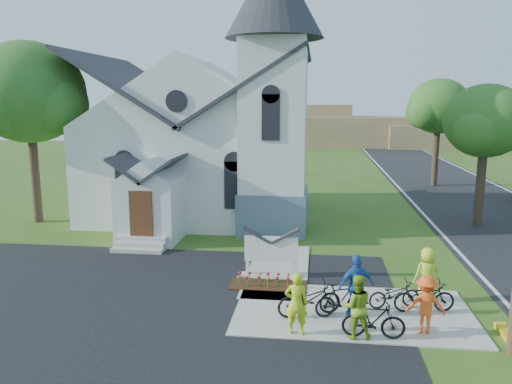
# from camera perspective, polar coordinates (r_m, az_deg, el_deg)

# --- Properties ---
(ground) EXTENTS (120.00, 120.00, 0.00)m
(ground) POSITION_cam_1_polar(r_m,az_deg,el_deg) (15.11, 5.26, -14.01)
(ground) COLOR #355C1A
(ground) RESTS_ON ground
(parking_lot) EXTENTS (20.00, 16.00, 0.02)m
(parking_lot) POSITION_cam_1_polar(r_m,az_deg,el_deg) (15.19, -23.45, -14.70)
(parking_lot) COLOR black
(parking_lot) RESTS_ON ground
(road) EXTENTS (8.00, 90.00, 0.02)m
(road) POSITION_cam_1_polar(r_m,az_deg,el_deg) (30.98, 25.00, -2.15)
(road) COLOR black
(road) RESTS_ON ground
(sidewalk) EXTENTS (7.00, 4.00, 0.05)m
(sidewalk) POSITION_cam_1_polar(r_m,az_deg,el_deg) (15.60, 10.99, -13.25)
(sidewalk) COLOR #AAA69A
(sidewalk) RESTS_ON ground
(church) EXTENTS (12.35, 12.00, 13.00)m
(church) POSITION_cam_1_polar(r_m,az_deg,el_deg) (26.89, -5.57, 8.28)
(church) COLOR silver
(church) RESTS_ON ground
(church_sign) EXTENTS (2.20, 0.40, 1.70)m
(church_sign) POSITION_cam_1_polar(r_m,az_deg,el_deg) (17.81, 1.75, -6.59)
(church_sign) COLOR #AAA69A
(church_sign) RESTS_ON ground
(flower_bed) EXTENTS (2.60, 1.10, 0.07)m
(flower_bed) POSITION_cam_1_polar(r_m,az_deg,el_deg) (17.28, 1.45, -10.61)
(flower_bed) COLOR #321C0D
(flower_bed) RESTS_ON ground
(tree_lot_corner) EXTENTS (5.60, 5.60, 9.15)m
(tree_lot_corner) POSITION_cam_1_polar(r_m,az_deg,el_deg) (27.74, -24.56, 10.28)
(tree_lot_corner) COLOR #33261C
(tree_lot_corner) RESTS_ON ground
(tree_road_near) EXTENTS (4.00, 4.00, 7.05)m
(tree_road_near) POSITION_cam_1_polar(r_m,az_deg,el_deg) (27.04, 24.76, 7.31)
(tree_road_near) COLOR #33261C
(tree_road_near) RESTS_ON ground
(tree_road_mid) EXTENTS (4.40, 4.40, 7.80)m
(tree_road_mid) POSITION_cam_1_polar(r_m,az_deg,el_deg) (38.74, 20.15, 9.14)
(tree_road_mid) COLOR #33261C
(tree_road_mid) RESTS_ON ground
(distant_hills) EXTENTS (61.00, 10.00, 5.60)m
(distant_hills) POSITION_cam_1_polar(r_m,az_deg,el_deg) (70.27, 9.48, 7.00)
(distant_hills) COLOR olive
(distant_hills) RESTS_ON ground
(cyclist_0) EXTENTS (0.63, 0.41, 1.71)m
(cyclist_0) POSITION_cam_1_polar(r_m,az_deg,el_deg) (13.68, 4.63, -12.58)
(cyclist_0) COLOR #BFE01A
(cyclist_0) RESTS_ON sidewalk
(bike_0) EXTENTS (2.04, 1.33, 1.01)m
(bike_0) POSITION_cam_1_polar(r_m,az_deg,el_deg) (14.90, 6.10, -12.05)
(bike_0) COLOR black
(bike_0) RESTS_ON sidewalk
(cyclist_1) EXTENTS (0.90, 0.73, 1.73)m
(cyclist_1) POSITION_cam_1_polar(r_m,az_deg,el_deg) (13.69, 11.39, -12.68)
(cyclist_1) COLOR #81AE20
(cyclist_1) RESTS_ON sidewalk
(bike_1) EXTENTS (1.69, 1.08, 0.99)m
(bike_1) POSITION_cam_1_polar(r_m,az_deg,el_deg) (15.03, 9.71, -12.01)
(bike_1) COLOR black
(bike_1) RESTS_ON sidewalk
(cyclist_2) EXTENTS (1.17, 0.82, 1.84)m
(cyclist_2) POSITION_cam_1_polar(r_m,az_deg,el_deg) (14.94, 11.39, -10.45)
(cyclist_2) COLOR #2155A8
(cyclist_2) RESTS_ON sidewalk
(bike_2) EXTENTS (1.71, 1.02, 0.85)m
(bike_2) POSITION_cam_1_polar(r_m,az_deg,el_deg) (15.93, 15.51, -11.19)
(bike_2) COLOR black
(bike_2) RESTS_ON sidewalk
(cyclist_3) EXTENTS (1.07, 0.66, 1.60)m
(cyclist_3) POSITION_cam_1_polar(r_m,az_deg,el_deg) (14.47, 18.83, -12.04)
(cyclist_3) COLOR #FB561B
(cyclist_3) RESTS_ON sidewalk
(bike_3) EXTENTS (1.67, 0.50, 1.00)m
(bike_3) POSITION_cam_1_polar(r_m,az_deg,el_deg) (13.88, 13.29, -14.08)
(bike_3) COLOR black
(bike_3) RESTS_ON sidewalk
(cyclist_4) EXTENTS (0.95, 0.75, 1.71)m
(cyclist_4) POSITION_cam_1_polar(r_m,az_deg,el_deg) (16.62, 18.97, -8.88)
(cyclist_4) COLOR #BAE02A
(cyclist_4) RESTS_ON sidewalk
(bike_4) EXTENTS (1.89, 0.90, 0.95)m
(bike_4) POSITION_cam_1_polar(r_m,az_deg,el_deg) (15.88, 18.66, -11.24)
(bike_4) COLOR black
(bike_4) RESTS_ON sidewalk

